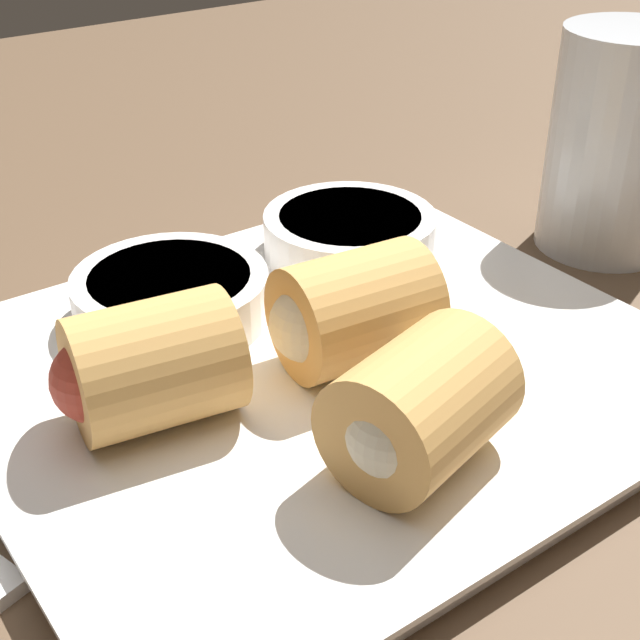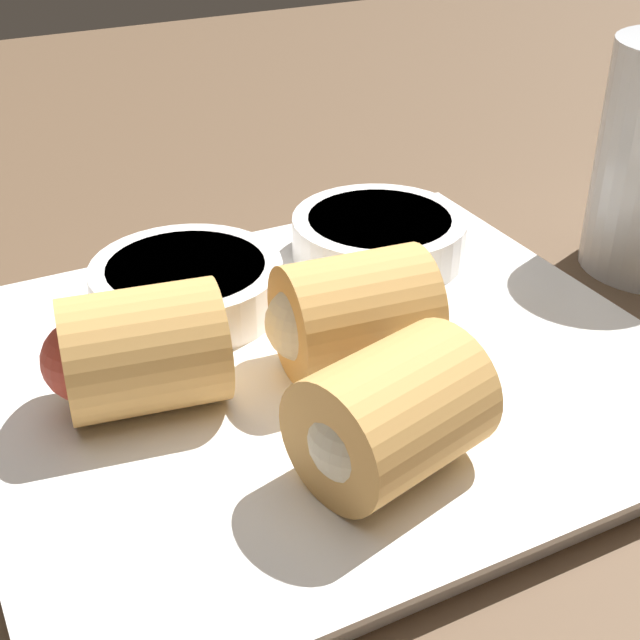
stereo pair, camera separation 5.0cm
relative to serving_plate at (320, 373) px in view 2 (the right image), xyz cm
name	(u,v)px [view 2 (the right image)]	position (x,y,z in cm)	size (l,w,h in cm)	color
table_surface	(243,396)	(-2.91, 2.20, -1.76)	(180.00, 140.00, 2.00)	brown
serving_plate	(320,373)	(0.00, 0.00, 0.00)	(30.56, 26.99, 1.50)	white
roll_front_left	(133,352)	(-8.22, 0.46, 3.32)	(7.56, 6.11, 5.16)	#DBA356
roll_front_right	(346,314)	(0.83, -0.86, 3.32)	(7.45, 5.78, 5.16)	#DBA356
roll_back_left	(383,419)	(-1.50, -7.90, 3.32)	(7.69, 6.57, 5.16)	#DBA356
dipping_bowl_near	(187,284)	(-3.61, 7.18, 1.99)	(9.37, 9.37, 2.29)	white
dipping_bowl_far	(379,235)	(7.47, 7.63, 1.99)	(9.37, 9.37, 2.29)	white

